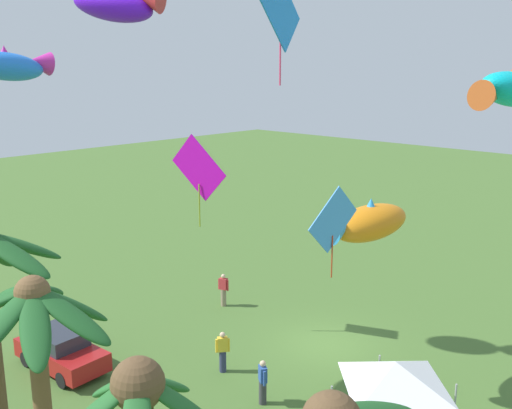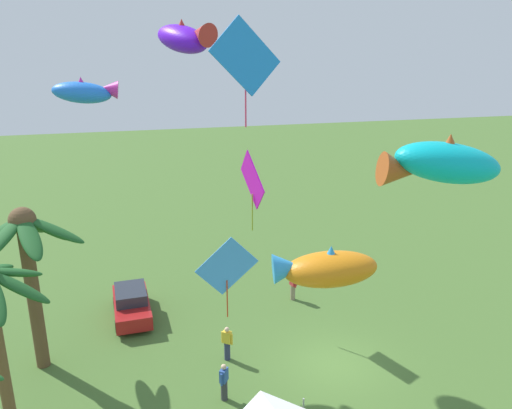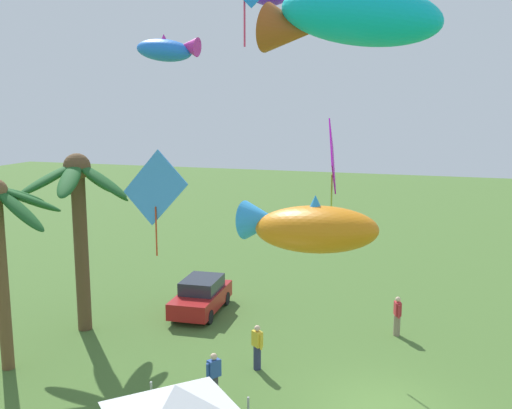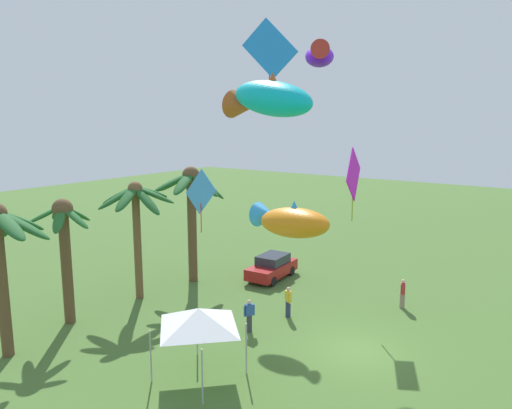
{
  "view_description": "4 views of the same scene",
  "coord_description": "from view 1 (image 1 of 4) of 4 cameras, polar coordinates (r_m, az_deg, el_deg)",
  "views": [
    {
      "loc": [
        -13.36,
        18.32,
        11.21
      ],
      "look_at": [
        0.24,
        3.87,
        6.56
      ],
      "focal_mm": 41.71,
      "sensor_mm": 36.0,
      "label": 1
    },
    {
      "loc": [
        -17.84,
        7.59,
        13.59
      ],
      "look_at": [
        0.2,
        3.39,
        7.47
      ],
      "focal_mm": 36.57,
      "sensor_mm": 36.0,
      "label": 2
    },
    {
      "loc": [
        -16.74,
        -1.35,
        9.09
      ],
      "look_at": [
        1.33,
        4.37,
        5.8
      ],
      "focal_mm": 41.37,
      "sensor_mm": 36.0,
      "label": 3
    },
    {
      "loc": [
        -18.47,
        -7.71,
        9.91
      ],
      "look_at": [
        -0.69,
        4.85,
        6.09
      ],
      "focal_mm": 33.88,
      "sensor_mm": 36.0,
      "label": 4
    }
  ],
  "objects": [
    {
      "name": "spectator_2",
      "position": [
        20.91,
        0.65,
        -16.64
      ],
      "size": [
        0.47,
        0.4,
        1.59
      ],
      "color": "#38383D",
      "rests_on": "ground"
    },
    {
      "name": "festival_tent",
      "position": [
        18.43,
        13.19,
        -15.52
      ],
      "size": [
        2.86,
        2.86,
        2.85
      ],
      "color": "#9E9EA3",
      "rests_on": "ground"
    },
    {
      "name": "parked_car_0",
      "position": [
        24.21,
        -18.2,
        -13.12
      ],
      "size": [
        4.0,
        1.94,
        1.51
      ],
      "color": "#A51919",
      "rests_on": "ground"
    },
    {
      "name": "spectator_1",
      "position": [
        28.6,
        -3.14,
        -8.16
      ],
      "size": [
        0.53,
        0.33,
        1.59
      ],
      "color": "gray",
      "rests_on": "ground"
    },
    {
      "name": "kite_diamond_4",
      "position": [
        19.05,
        2.38,
        18.02
      ],
      "size": [
        0.59,
        2.48,
        3.54
      ],
      "color": "#1F80E7"
    },
    {
      "name": "kite_fish_2",
      "position": [
        19.3,
        23.11,
        10.06
      ],
      "size": [
        1.76,
        3.29,
        1.43
      ],
      "color": "#0AB7C5"
    },
    {
      "name": "kite_fish_3",
      "position": [
        23.36,
        -13.09,
        18.22
      ],
      "size": [
        3.78,
        2.94,
        1.65
      ],
      "color": "#5F12EA"
    },
    {
      "name": "ground_plane",
      "position": [
        25.29,
        6.59,
        -13.22
      ],
      "size": [
        120.0,
        120.0,
        0.0
      ],
      "primitive_type": "plane",
      "color": "#476B2D"
    },
    {
      "name": "palm_tree_0",
      "position": [
        14.85,
        -20.39,
        -11.64
      ],
      "size": [
        4.27,
        4.0,
        6.63
      ],
      "color": "brown",
      "rests_on": "ground"
    },
    {
      "name": "kite_diamond_0",
      "position": [
        16.61,
        7.4,
        -1.59
      ],
      "size": [
        0.3,
        1.88,
        2.64
      ],
      "color": "#4294EB"
    },
    {
      "name": "kite_fish_1",
      "position": [
        20.3,
        10.5,
        -1.72
      ],
      "size": [
        2.09,
        3.75,
        1.52
      ],
      "color": "orange"
    },
    {
      "name": "spectator_0",
      "position": [
        22.86,
        -3.22,
        -13.89
      ],
      "size": [
        0.41,
        0.46,
        1.59
      ],
      "color": "#2D3351",
      "rests_on": "ground"
    },
    {
      "name": "kite_fish_6",
      "position": [
        20.97,
        -22.49,
        12.23
      ],
      "size": [
        1.28,
        2.82,
        1.23
      ],
      "color": "blue"
    },
    {
      "name": "kite_diamond_5",
      "position": [
        24.39,
        -5.52,
        3.39
      ],
      "size": [
        2.74,
        0.53,
        3.87
      ],
      "color": "#C70DC2"
    }
  ]
}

